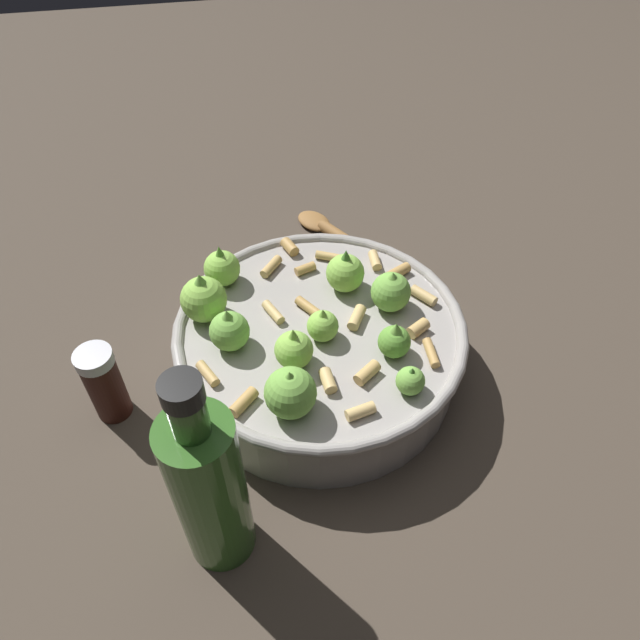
{
  "coord_description": "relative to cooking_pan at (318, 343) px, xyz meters",
  "views": [
    {
      "loc": [
        0.39,
        -0.08,
        0.5
      ],
      "look_at": [
        0.0,
        0.0,
        0.08
      ],
      "focal_mm": 32.84,
      "sensor_mm": 36.0,
      "label": 1
    }
  ],
  "objects": [
    {
      "name": "pepper_shaker",
      "position": [
        0.01,
        -0.21,
        0.0
      ],
      "size": [
        0.04,
        0.04,
        0.09
      ],
      "color": "#33140F",
      "rests_on": "ground"
    },
    {
      "name": "wooden_spoon",
      "position": [
        -0.2,
        0.08,
        -0.04
      ],
      "size": [
        0.19,
        0.13,
        0.02
      ],
      "color": "olive",
      "rests_on": "ground"
    },
    {
      "name": "cooking_pan",
      "position": [
        0.0,
        0.0,
        0.0
      ],
      "size": [
        0.3,
        0.3,
        0.12
      ],
      "color": "#9E9993",
      "rests_on": "ground"
    },
    {
      "name": "ground_plane",
      "position": [
        -0.0,
        0.0,
        -0.04
      ],
      "size": [
        2.4,
        2.4,
        0.0
      ],
      "primitive_type": "plane",
      "color": "#42382D"
    },
    {
      "name": "olive_oil_bottle",
      "position": [
        0.17,
        -0.12,
        0.05
      ],
      "size": [
        0.06,
        0.06,
        0.22
      ],
      "color": "#336023",
      "rests_on": "ground"
    }
  ]
}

